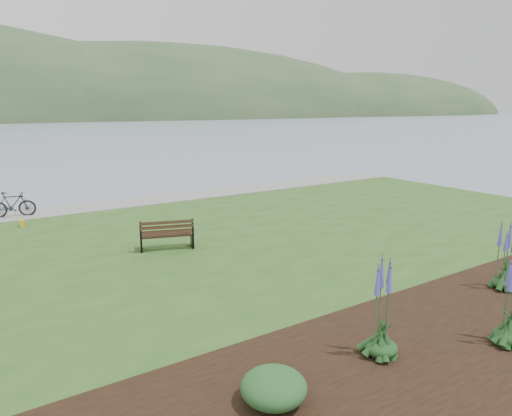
# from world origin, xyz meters

# --- Properties ---
(ground) EXTENTS (600.00, 600.00, 0.00)m
(ground) POSITION_xyz_m (0.00, 0.00, 0.00)
(ground) COLOR gray
(ground) RESTS_ON ground
(lawn) EXTENTS (34.00, 20.00, 0.40)m
(lawn) POSITION_xyz_m (0.00, -2.00, 0.20)
(lawn) COLOR #2D541D
(lawn) RESTS_ON ground
(shoreline_path) EXTENTS (34.00, 2.20, 0.03)m
(shoreline_path) POSITION_xyz_m (0.00, 6.90, 0.42)
(shoreline_path) COLOR gray
(shoreline_path) RESTS_ON lawn
(garden_bed) EXTENTS (24.00, 4.40, 0.04)m
(garden_bed) POSITION_xyz_m (3.00, -9.80, 0.42)
(garden_bed) COLOR black
(garden_bed) RESTS_ON lawn
(far_hillside) EXTENTS (580.00, 80.00, 38.00)m
(far_hillside) POSITION_xyz_m (20.00, 170.00, 0.00)
(far_hillside) COLOR #324E2C
(far_hillside) RESTS_ON ground
(park_bench) EXTENTS (1.83, 1.19, 1.06)m
(park_bench) POSITION_xyz_m (-1.26, -1.09, 0.92)
(park_bench) COLOR black
(park_bench) RESTS_ON lawn
(bicycle_b) EXTENTS (0.93, 1.87, 1.08)m
(bicycle_b) POSITION_xyz_m (-4.99, 6.69, 0.94)
(bicycle_b) COLOR black
(bicycle_b) RESTS_ON lawn
(pannier) EXTENTS (0.20, 0.28, 0.28)m
(pannier) POSITION_xyz_m (-4.88, 4.73, 0.54)
(pannier) COLOR gold
(pannier) RESTS_ON lawn
(echium_4) EXTENTS (0.62, 0.62, 2.35)m
(echium_4) POSITION_xyz_m (-0.45, -9.44, 1.40)
(echium_4) COLOR #153B16
(echium_4) RESTS_ON garden_bed
(echium_5) EXTENTS (0.62, 0.62, 1.88)m
(echium_5) POSITION_xyz_m (4.65, -8.93, 1.23)
(echium_5) COLOR #153B16
(echium_5) RESTS_ON garden_bed
(shrub_0) EXTENTS (1.06, 1.06, 0.53)m
(shrub_0) POSITION_xyz_m (-2.93, -9.49, 0.70)
(shrub_0) COLOR #1E4C21
(shrub_0) RESTS_ON garden_bed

